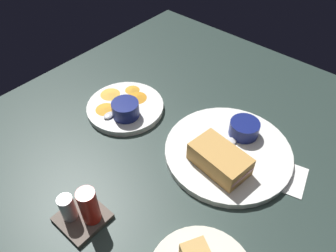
{
  "coord_description": "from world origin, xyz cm",
  "views": [
    {
      "loc": [
        -28.49,
        41.27,
        59.16
      ],
      "look_at": [
        8.78,
        -1.73,
        3.0
      ],
      "focal_mm": 34.74,
      "sensor_mm": 36.0,
      "label": 1
    }
  ],
  "objects_px": {
    "plate_sandwich_main": "(228,152)",
    "ramekin_light_gravy": "(125,109)",
    "ramekin_dark_sauce": "(244,128)",
    "sandwich_half_near": "(220,159)",
    "spoon_by_gravy_ramekin": "(113,113)",
    "plate_chips_companion": "(125,107)",
    "condiment_caddy": "(82,210)",
    "spoon_by_dark_ramekin": "(228,144)"
  },
  "relations": [
    {
      "from": "plate_sandwich_main",
      "to": "ramekin_light_gravy",
      "type": "bearing_deg",
      "value": 15.48
    },
    {
      "from": "sandwich_half_near",
      "to": "spoon_by_gravy_ramekin",
      "type": "distance_m",
      "value": 0.31
    },
    {
      "from": "plate_sandwich_main",
      "to": "plate_chips_companion",
      "type": "relative_size",
      "value": 1.44
    },
    {
      "from": "sandwich_half_near",
      "to": "spoon_by_gravy_ramekin",
      "type": "xyz_separation_m",
      "value": [
        0.31,
        0.04,
        -0.02
      ]
    },
    {
      "from": "plate_sandwich_main",
      "to": "condiment_caddy",
      "type": "height_order",
      "value": "condiment_caddy"
    },
    {
      "from": "spoon_by_dark_ramekin",
      "to": "ramekin_light_gravy",
      "type": "xyz_separation_m",
      "value": [
        0.26,
        0.09,
        0.02
      ]
    },
    {
      "from": "ramekin_dark_sauce",
      "to": "plate_sandwich_main",
      "type": "bearing_deg",
      "value": 91.38
    },
    {
      "from": "spoon_by_dark_ramekin",
      "to": "condiment_caddy",
      "type": "xyz_separation_m",
      "value": [
        0.11,
        0.34,
        0.01
      ]
    },
    {
      "from": "sandwich_half_near",
      "to": "plate_chips_companion",
      "type": "relative_size",
      "value": 0.68
    },
    {
      "from": "plate_sandwich_main",
      "to": "spoon_by_gravy_ramekin",
      "type": "bearing_deg",
      "value": 17.46
    },
    {
      "from": "plate_sandwich_main",
      "to": "ramekin_dark_sauce",
      "type": "height_order",
      "value": "ramekin_dark_sauce"
    },
    {
      "from": "plate_chips_companion",
      "to": "condiment_caddy",
      "type": "height_order",
      "value": "condiment_caddy"
    },
    {
      "from": "ramekin_light_gravy",
      "to": "spoon_by_gravy_ramekin",
      "type": "height_order",
      "value": "ramekin_light_gravy"
    },
    {
      "from": "sandwich_half_near",
      "to": "ramekin_dark_sauce",
      "type": "xyz_separation_m",
      "value": [
        0.01,
        -0.12,
        -0.0
      ]
    },
    {
      "from": "ramekin_dark_sauce",
      "to": "spoon_by_gravy_ramekin",
      "type": "relative_size",
      "value": 0.73
    },
    {
      "from": "spoon_by_dark_ramekin",
      "to": "spoon_by_gravy_ramekin",
      "type": "relative_size",
      "value": 1.01
    },
    {
      "from": "ramekin_dark_sauce",
      "to": "spoon_by_dark_ramekin",
      "type": "xyz_separation_m",
      "value": [
        0.01,
        0.06,
        -0.02
      ]
    },
    {
      "from": "plate_sandwich_main",
      "to": "spoon_by_dark_ramekin",
      "type": "relative_size",
      "value": 3.0
    },
    {
      "from": "spoon_by_dark_ramekin",
      "to": "spoon_by_gravy_ramekin",
      "type": "height_order",
      "value": "same"
    },
    {
      "from": "plate_sandwich_main",
      "to": "spoon_by_dark_ramekin",
      "type": "bearing_deg",
      "value": -50.55
    },
    {
      "from": "sandwich_half_near",
      "to": "spoon_by_dark_ramekin",
      "type": "relative_size",
      "value": 1.41
    },
    {
      "from": "sandwich_half_near",
      "to": "ramekin_dark_sauce",
      "type": "relative_size",
      "value": 1.95
    },
    {
      "from": "spoon_by_gravy_ramekin",
      "to": "condiment_caddy",
      "type": "bearing_deg",
      "value": 126.77
    },
    {
      "from": "plate_sandwich_main",
      "to": "spoon_by_dark_ramekin",
      "type": "distance_m",
      "value": 0.02
    },
    {
      "from": "plate_sandwich_main",
      "to": "ramekin_dark_sauce",
      "type": "relative_size",
      "value": 4.15
    },
    {
      "from": "spoon_by_dark_ramekin",
      "to": "plate_chips_companion",
      "type": "xyz_separation_m",
      "value": [
        0.29,
        0.06,
        -0.01
      ]
    },
    {
      "from": "sandwich_half_near",
      "to": "ramekin_dark_sauce",
      "type": "distance_m",
      "value": 0.12
    },
    {
      "from": "plate_chips_companion",
      "to": "spoon_by_gravy_ramekin",
      "type": "xyz_separation_m",
      "value": [
        -0.0,
        0.05,
        0.01
      ]
    },
    {
      "from": "sandwich_half_near",
      "to": "ramekin_dark_sauce",
      "type": "height_order",
      "value": "sandwich_half_near"
    },
    {
      "from": "sandwich_half_near",
      "to": "spoon_by_dark_ramekin",
      "type": "distance_m",
      "value": 0.07
    },
    {
      "from": "plate_sandwich_main",
      "to": "spoon_by_gravy_ramekin",
      "type": "distance_m",
      "value": 0.31
    },
    {
      "from": "ramekin_dark_sauce",
      "to": "condiment_caddy",
      "type": "height_order",
      "value": "condiment_caddy"
    },
    {
      "from": "plate_sandwich_main",
      "to": "condiment_caddy",
      "type": "xyz_separation_m",
      "value": [
        0.12,
        0.33,
        0.03
      ]
    },
    {
      "from": "ramekin_light_gravy",
      "to": "spoon_by_gravy_ramekin",
      "type": "xyz_separation_m",
      "value": [
        0.03,
        0.02,
        -0.02
      ]
    },
    {
      "from": "plate_sandwich_main",
      "to": "plate_chips_companion",
      "type": "height_order",
      "value": "same"
    },
    {
      "from": "plate_sandwich_main",
      "to": "spoon_by_gravy_ramekin",
      "type": "xyz_separation_m",
      "value": [
        0.3,
        0.09,
        0.01
      ]
    },
    {
      "from": "plate_chips_companion",
      "to": "spoon_by_gravy_ramekin",
      "type": "height_order",
      "value": "spoon_by_gravy_ramekin"
    },
    {
      "from": "plate_chips_companion",
      "to": "condiment_caddy",
      "type": "bearing_deg",
      "value": 122.24
    },
    {
      "from": "ramekin_dark_sauce",
      "to": "ramekin_light_gravy",
      "type": "height_order",
      "value": "ramekin_light_gravy"
    },
    {
      "from": "ramekin_light_gravy",
      "to": "spoon_by_dark_ramekin",
      "type": "bearing_deg",
      "value": -161.74
    },
    {
      "from": "condiment_caddy",
      "to": "ramekin_dark_sauce",
      "type": "bearing_deg",
      "value": -106.58
    },
    {
      "from": "sandwich_half_near",
      "to": "spoon_by_gravy_ramekin",
      "type": "bearing_deg",
      "value": 7.02
    }
  ]
}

